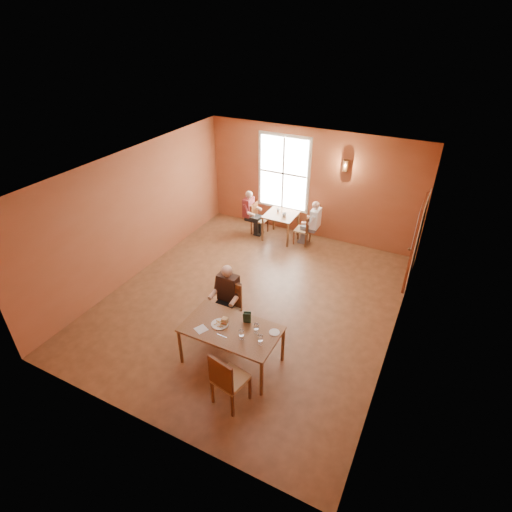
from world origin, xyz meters
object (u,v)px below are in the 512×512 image
at_px(main_table, 232,345).
at_px(chair_diner_white, 302,229).
at_px(diner_main, 225,306).
at_px(chair_diner_main, 226,310).
at_px(chair_empty, 231,378).
at_px(diner_maroon, 259,213).
at_px(chair_diner_maroon, 260,219).
at_px(diner_white, 304,223).
at_px(second_table, 281,226).

xyz_separation_m(main_table, chair_diner_white, (-0.46, 4.68, 0.03)).
bearing_deg(diner_main, chair_diner_white, -90.61).
bearing_deg(diner_main, chair_diner_main, -90.00).
bearing_deg(chair_empty, diner_maroon, 123.41).
relative_size(chair_diner_white, chair_diner_maroon, 0.97).
bearing_deg(chair_empty, chair_diner_main, 134.44).
height_order(main_table, chair_diner_main, chair_diner_main).
distance_m(main_table, chair_empty, 0.88).
bearing_deg(diner_white, chair_diner_white, 90.00).
height_order(chair_empty, diner_white, diner_white).
xyz_separation_m(chair_empty, chair_diner_white, (-0.88, 5.44, -0.11)).
relative_size(main_table, diner_white, 1.39).
distance_m(main_table, chair_diner_maroon, 5.00).
height_order(chair_diner_white, chair_diner_maroon, chair_diner_maroon).
height_order(diner_main, chair_diner_maroon, diner_main).
height_order(chair_diner_main, chair_diner_white, chair_diner_main).
xyz_separation_m(diner_white, diner_maroon, (-1.36, 0.00, 0.00)).
distance_m(diner_main, chair_empty, 1.67).
distance_m(chair_diner_white, chair_diner_maroon, 1.30).
bearing_deg(chair_diner_white, chair_diner_maroon, 90.00).
bearing_deg(second_table, diner_main, -81.49).
bearing_deg(diner_white, main_table, -174.79).
relative_size(diner_white, diner_maroon, 0.99).
distance_m(chair_empty, diner_white, 5.51).
bearing_deg(diner_maroon, main_table, 20.91).
xyz_separation_m(main_table, diner_main, (-0.50, 0.62, 0.27)).
height_order(diner_main, diner_white, diner_main).
bearing_deg(chair_diner_main, diner_white, -91.04).
height_order(chair_diner_main, chair_empty, chair_empty).
bearing_deg(main_table, chair_empty, -61.06).
bearing_deg(chair_diner_white, second_table, 90.00).
height_order(main_table, diner_white, diner_white).
distance_m(diner_white, diner_maroon, 1.36).
relative_size(chair_diner_maroon, diner_maroon, 0.72).
relative_size(second_table, chair_diner_white, 0.97).
relative_size(chair_diner_white, diner_white, 0.70).
bearing_deg(diner_maroon, diner_main, 17.60).
bearing_deg(diner_white, chair_diner_maroon, 90.00).
height_order(chair_diner_white, diner_white, diner_white).
bearing_deg(chair_empty, main_table, 130.26).
height_order(chair_diner_main, second_table, chair_diner_main).
xyz_separation_m(chair_diner_maroon, diner_maroon, (-0.03, 0.00, 0.17)).
relative_size(diner_main, chair_empty, 1.25).
xyz_separation_m(chair_diner_main, chair_diner_maroon, (-1.26, 4.03, -0.09)).
height_order(diner_main, chair_diner_white, diner_main).
bearing_deg(chair_diner_main, main_table, 127.57).
relative_size(main_table, chair_diner_white, 1.98).
relative_size(chair_empty, chair_diner_maroon, 1.21).
bearing_deg(diner_white, diner_maroon, 90.00).
distance_m(second_table, chair_diner_maroon, 0.65).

